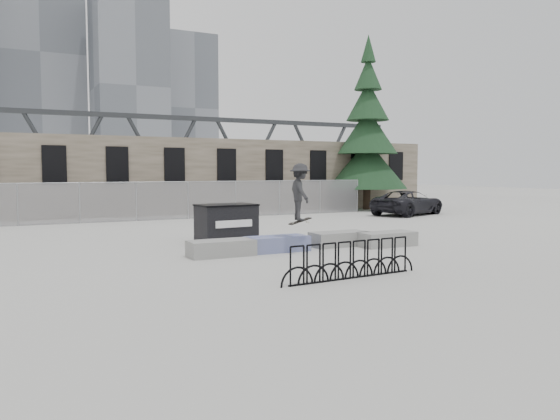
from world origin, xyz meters
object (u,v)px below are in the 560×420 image
object	(u,v)px
suv	(408,203)
planter_far_left	(221,247)
spruce_tree	(367,142)
planter_offset	(387,238)
skateboarder	(300,192)
planter_center_left	(277,243)
planter_center_right	(339,238)
bike_rack	(352,261)
dumpster	(226,223)

from	to	relation	value
suv	planter_far_left	bearing A→B (deg)	102.30
spruce_tree	planter_far_left	bearing A→B (deg)	-137.79
planter_offset	skateboarder	world-z (taller)	skateboarder
planter_center_left	spruce_tree	distance (m)	20.36
planter_center_right	skateboarder	size ratio (longest dim) A/B	1.05
planter_center_left	planter_offset	world-z (taller)	same
bike_rack	planter_offset	bearing A→B (deg)	43.88
planter_offset	suv	world-z (taller)	suv
bike_rack	suv	bearing A→B (deg)	45.94
planter_offset	bike_rack	bearing A→B (deg)	-136.12
planter_far_left	planter_center_right	size ratio (longest dim) A/B	1.00
planter_center_right	planter_offset	xyz separation A→B (m)	(1.43, -0.79, 0.00)
spruce_tree	suv	xyz separation A→B (m)	(-0.55, -4.85, -3.76)
bike_rack	spruce_tree	size ratio (longest dim) A/B	0.35
spruce_tree	planter_center_right	bearing A→B (deg)	-128.96
planter_offset	suv	bearing A→B (deg)	46.84
dumpster	spruce_tree	xyz separation A→B (m)	(14.49, 11.34, 3.77)
dumpster	skateboarder	xyz separation A→B (m)	(1.10, -3.54, 1.23)
skateboarder	bike_rack	bearing A→B (deg)	178.11
planter_far_left	planter_offset	bearing A→B (deg)	-5.22
planter_center_right	skateboarder	distance (m)	2.69
planter_center_left	planter_offset	bearing A→B (deg)	-9.18
planter_far_left	suv	distance (m)	18.03
bike_rack	skateboarder	distance (m)	4.50
planter_center_right	skateboarder	xyz separation A→B (m)	(-1.97, -0.76, 1.66)
bike_rack	suv	xyz separation A→B (m)	(13.73, 14.19, 0.27)
planter_far_left	spruce_tree	distance (m)	21.80
planter_center_left	skateboarder	bearing A→B (deg)	-49.99
planter_far_left	dumpster	distance (m)	3.36
planter_offset	dumpster	world-z (taller)	dumpster
planter_center_right	spruce_tree	xyz separation A→B (m)	(11.42, 14.12, 4.20)
planter_far_left	skateboarder	world-z (taller)	skateboarder
planter_offset	bike_rack	world-z (taller)	bike_rack
spruce_tree	skateboarder	size ratio (longest dim) A/B	6.01
planter_center_right	skateboarder	bearing A→B (deg)	-158.90
suv	bike_rack	bearing A→B (deg)	116.34
dumpster	bike_rack	bearing A→B (deg)	-92.82
skateboarder	planter_center_left	bearing A→B (deg)	50.17
planter_offset	spruce_tree	distance (m)	18.43
planter_center_right	spruce_tree	bearing A→B (deg)	51.04
planter_far_left	skateboarder	size ratio (longest dim) A/B	1.05
planter_far_left	planter_offset	distance (m)	5.89
bike_rack	suv	size ratio (longest dim) A/B	0.79
planter_far_left	skateboarder	xyz separation A→B (m)	(2.46, -0.50, 1.66)
planter_far_left	planter_center_right	distance (m)	4.43
planter_center_right	planter_far_left	bearing A→B (deg)	-176.69
planter_center_left	planter_center_right	bearing A→B (deg)	3.71
planter_center_right	planter_offset	bearing A→B (deg)	-28.90
dumpster	suv	xyz separation A→B (m)	(13.94, 6.49, 0.01)
planter_center_left	planter_center_right	distance (m)	2.48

